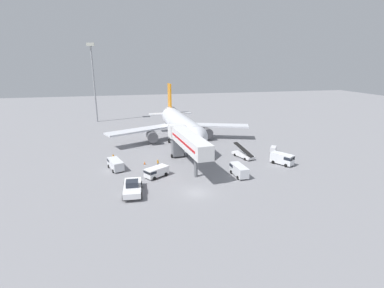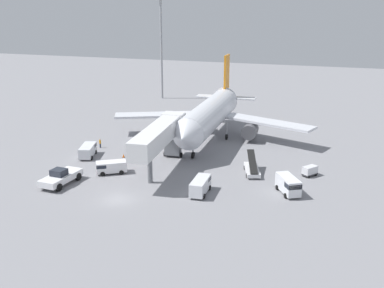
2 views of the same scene
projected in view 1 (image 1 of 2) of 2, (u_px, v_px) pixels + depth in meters
name	position (u px, v px, depth m)	size (l,w,h in m)	color
ground_plane	(197.00, 193.00, 47.43)	(300.00, 300.00, 0.00)	gray
airplane_at_gate	(180.00, 125.00, 75.85)	(39.08, 35.82, 14.54)	silver
jet_bridge	(186.00, 140.00, 57.80)	(5.18, 19.64, 7.40)	silver
pushback_tug	(132.00, 187.00, 46.86)	(3.36, 6.96, 2.36)	white
belt_loader_truck	(243.00, 154.00, 64.72)	(3.70, 6.15, 2.91)	white
service_van_rear_right	(239.00, 170.00, 54.29)	(2.28, 5.02, 2.08)	silver
service_van_near_center	(156.00, 172.00, 53.74)	(4.88, 4.18, 1.84)	white
service_van_outer_right	(283.00, 158.00, 60.16)	(4.01, 4.98, 2.35)	white
service_van_near_left	(115.00, 164.00, 57.62)	(3.49, 5.48, 1.97)	silver
baggage_cart_outer_left	(273.00, 149.00, 68.16)	(2.32, 2.56, 1.50)	#38383D
ground_crew_worker_foreground	(158.00, 163.00, 58.93)	(0.44, 0.44, 1.63)	#1E2333
ground_crew_worker_midground	(113.00, 157.00, 62.26)	(0.44, 0.44, 1.65)	#1E2333
safety_cone_alpha	(145.00, 163.00, 60.50)	(0.42, 0.42, 0.65)	black
apron_light_mast	(93.00, 69.00, 98.83)	(2.40, 2.40, 26.92)	#93969B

